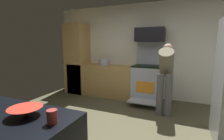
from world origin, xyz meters
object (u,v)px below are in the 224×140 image
object	(u,v)px
mug_tea	(52,117)
person_cook	(166,73)
microwave	(150,35)
stock_pot	(104,62)
oven_range	(148,82)
mixing_bowl_large	(26,112)

from	to	relation	value
mug_tea	person_cook	bearing A→B (deg)	77.74
microwave	stock_pot	distance (m)	1.49
oven_range	mug_tea	size ratio (longest dim) A/B	15.03
microwave	stock_pot	xyz separation A→B (m)	(-1.28, -0.08, -0.75)
person_cook	stock_pot	bearing A→B (deg)	158.96
person_cook	stock_pot	distance (m)	1.90
microwave	mixing_bowl_large	xyz separation A→B (m)	(-0.39, -3.42, -0.80)
oven_range	person_cook	distance (m)	0.91
oven_range	mug_tea	distance (m)	3.37
oven_range	mug_tea	world-z (taller)	oven_range
oven_range	stock_pot	bearing A→B (deg)	179.44
person_cook	stock_pot	xyz separation A→B (m)	(-1.77, 0.68, 0.10)
mixing_bowl_large	microwave	bearing A→B (deg)	83.56
stock_pot	oven_range	bearing A→B (deg)	-0.56
microwave	mixing_bowl_large	bearing A→B (deg)	-96.44
microwave	mug_tea	distance (m)	3.53
person_cook	stock_pot	world-z (taller)	person_cook
oven_range	mixing_bowl_large	world-z (taller)	oven_range
oven_range	microwave	xyz separation A→B (m)	(-0.00, 0.09, 1.22)
person_cook	stock_pot	size ratio (longest dim) A/B	5.06
oven_range	stock_pot	size ratio (longest dim) A/B	5.25
mixing_bowl_large	stock_pot	world-z (taller)	stock_pot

